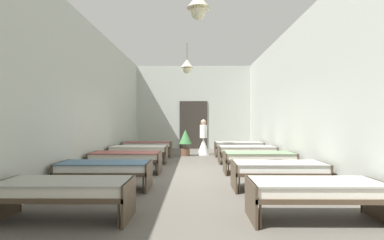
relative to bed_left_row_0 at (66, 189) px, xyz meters
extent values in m
cube|color=#59544C|center=(1.82, 3.80, -0.49)|extent=(6.33, 14.54, 0.10)
cube|color=#B2B7AD|center=(1.82, 10.87, 1.66)|extent=(6.13, 0.20, 4.19)
cube|color=#B2B7AD|center=(-1.15, 3.80, 1.66)|extent=(0.20, 13.94, 4.19)
cube|color=#B2B7AD|center=(4.78, 3.80, 1.66)|extent=(0.20, 13.94, 4.19)
cube|color=#2D2823|center=(1.82, 10.75, 0.76)|extent=(1.40, 0.06, 2.40)
cone|color=beige|center=(1.96, 1.36, 3.29)|extent=(0.44, 0.44, 0.28)
sphere|color=beige|center=(1.96, 1.36, 3.07)|extent=(0.28, 0.28, 0.28)
cylinder|color=brown|center=(1.61, 6.24, 3.46)|extent=(0.02, 0.02, 0.58)
cone|color=beige|center=(1.61, 6.24, 3.02)|extent=(0.44, 0.44, 0.28)
sphere|color=beige|center=(1.61, 6.24, 2.80)|extent=(0.28, 0.28, 0.28)
cylinder|color=#473828|center=(-0.87, 0.36, -0.27)|extent=(0.03, 0.03, 0.34)
cylinder|color=#473828|center=(0.87, -0.36, -0.27)|extent=(0.03, 0.03, 0.34)
cylinder|color=#473828|center=(0.87, 0.36, -0.27)|extent=(0.03, 0.03, 0.34)
cube|color=#473828|center=(0.00, 0.00, -0.06)|extent=(1.90, 0.84, 0.07)
cube|color=#473828|center=(-0.93, 0.00, -0.15)|extent=(0.04, 0.84, 0.57)
cube|color=#473828|center=(0.93, 0.00, -0.15)|extent=(0.04, 0.84, 0.57)
cube|color=silver|center=(0.00, 0.00, 0.04)|extent=(1.82, 0.78, 0.14)
cube|color=#9E9E93|center=(0.00, 0.00, 0.12)|extent=(1.86, 0.82, 0.02)
cylinder|color=#473828|center=(2.76, -0.36, -0.27)|extent=(0.03, 0.03, 0.34)
cylinder|color=#473828|center=(2.76, 0.36, -0.27)|extent=(0.03, 0.03, 0.34)
cylinder|color=#473828|center=(4.50, 0.36, -0.27)|extent=(0.03, 0.03, 0.34)
cube|color=#473828|center=(3.63, 0.00, -0.06)|extent=(1.90, 0.84, 0.07)
cube|color=#473828|center=(2.70, 0.00, -0.15)|extent=(0.04, 0.84, 0.57)
cube|color=#473828|center=(4.56, 0.00, -0.15)|extent=(0.04, 0.84, 0.57)
cube|color=silver|center=(3.63, 0.00, 0.04)|extent=(1.82, 0.78, 0.14)
cube|color=#9E9E93|center=(3.63, 0.00, 0.12)|extent=(1.86, 0.82, 0.02)
cylinder|color=#473828|center=(-0.87, 1.54, -0.27)|extent=(0.03, 0.03, 0.34)
cylinder|color=#473828|center=(-0.87, 2.26, -0.27)|extent=(0.03, 0.03, 0.34)
cylinder|color=#473828|center=(0.87, 1.54, -0.27)|extent=(0.03, 0.03, 0.34)
cylinder|color=#473828|center=(0.87, 2.26, -0.27)|extent=(0.03, 0.03, 0.34)
cube|color=#473828|center=(0.00, 1.90, -0.06)|extent=(1.90, 0.84, 0.07)
cube|color=#473828|center=(-0.93, 1.90, -0.15)|extent=(0.04, 0.84, 0.57)
cube|color=#473828|center=(0.93, 1.90, -0.15)|extent=(0.04, 0.84, 0.57)
cube|color=white|center=(0.00, 1.90, 0.04)|extent=(1.82, 0.78, 0.14)
cube|color=slate|center=(0.00, 1.90, 0.12)|extent=(1.86, 0.82, 0.02)
cylinder|color=#473828|center=(2.76, 1.54, -0.27)|extent=(0.03, 0.03, 0.34)
cylinder|color=#473828|center=(2.76, 2.26, -0.27)|extent=(0.03, 0.03, 0.34)
cylinder|color=#473828|center=(4.50, 1.54, -0.27)|extent=(0.03, 0.03, 0.34)
cylinder|color=#473828|center=(4.50, 2.26, -0.27)|extent=(0.03, 0.03, 0.34)
cube|color=#473828|center=(3.63, 1.90, -0.06)|extent=(1.90, 0.84, 0.07)
cube|color=#473828|center=(2.70, 1.90, -0.15)|extent=(0.04, 0.84, 0.57)
cube|color=#473828|center=(4.56, 1.90, -0.15)|extent=(0.04, 0.84, 0.57)
cube|color=white|center=(3.63, 1.90, 0.04)|extent=(1.82, 0.78, 0.14)
cube|color=#9E9E93|center=(3.63, 1.90, 0.12)|extent=(1.86, 0.82, 0.02)
cylinder|color=#473828|center=(-0.87, 3.44, -0.27)|extent=(0.03, 0.03, 0.34)
cylinder|color=#473828|center=(-0.87, 4.16, -0.27)|extent=(0.03, 0.03, 0.34)
cylinder|color=#473828|center=(0.87, 3.44, -0.27)|extent=(0.03, 0.03, 0.34)
cylinder|color=#473828|center=(0.87, 4.16, -0.27)|extent=(0.03, 0.03, 0.34)
cube|color=#473828|center=(0.00, 3.80, -0.06)|extent=(1.90, 0.84, 0.07)
cube|color=#473828|center=(-0.93, 3.80, -0.15)|extent=(0.04, 0.84, 0.57)
cube|color=#473828|center=(0.93, 3.80, -0.15)|extent=(0.04, 0.84, 0.57)
cube|color=silver|center=(0.00, 3.80, 0.04)|extent=(1.82, 0.78, 0.14)
cube|color=#8C4C47|center=(0.00, 3.80, 0.12)|extent=(1.86, 0.82, 0.02)
cylinder|color=#473828|center=(2.76, 3.44, -0.27)|extent=(0.03, 0.03, 0.34)
cylinder|color=#473828|center=(2.76, 4.16, -0.27)|extent=(0.03, 0.03, 0.34)
cylinder|color=#473828|center=(4.50, 3.44, -0.27)|extent=(0.03, 0.03, 0.34)
cylinder|color=#473828|center=(4.50, 4.16, -0.27)|extent=(0.03, 0.03, 0.34)
cube|color=#473828|center=(3.63, 3.80, -0.06)|extent=(1.90, 0.84, 0.07)
cube|color=#473828|center=(2.70, 3.80, -0.15)|extent=(0.04, 0.84, 0.57)
cube|color=#473828|center=(4.56, 3.80, -0.15)|extent=(0.04, 0.84, 0.57)
cube|color=silver|center=(3.63, 3.80, 0.04)|extent=(1.82, 0.78, 0.14)
cube|color=slate|center=(3.63, 3.80, 0.12)|extent=(1.86, 0.82, 0.02)
cylinder|color=#473828|center=(-0.87, 5.34, -0.27)|extent=(0.03, 0.03, 0.34)
cylinder|color=#473828|center=(-0.87, 6.06, -0.27)|extent=(0.03, 0.03, 0.34)
cylinder|color=#473828|center=(0.87, 5.34, -0.27)|extent=(0.03, 0.03, 0.34)
cylinder|color=#473828|center=(0.87, 6.06, -0.27)|extent=(0.03, 0.03, 0.34)
cube|color=#473828|center=(0.00, 5.70, -0.06)|extent=(1.90, 0.84, 0.07)
cube|color=#473828|center=(-0.93, 5.70, -0.15)|extent=(0.04, 0.84, 0.57)
cube|color=#473828|center=(0.93, 5.70, -0.15)|extent=(0.04, 0.84, 0.57)
cube|color=silver|center=(0.00, 5.70, 0.04)|extent=(1.82, 0.78, 0.14)
cube|color=beige|center=(0.00, 5.70, 0.12)|extent=(1.86, 0.82, 0.02)
cylinder|color=#473828|center=(2.76, 5.34, -0.27)|extent=(0.03, 0.03, 0.34)
cylinder|color=#473828|center=(2.76, 6.06, -0.27)|extent=(0.03, 0.03, 0.34)
cylinder|color=#473828|center=(4.50, 5.34, -0.27)|extent=(0.03, 0.03, 0.34)
cylinder|color=#473828|center=(4.50, 6.06, -0.27)|extent=(0.03, 0.03, 0.34)
cube|color=#473828|center=(3.63, 5.70, -0.06)|extent=(1.90, 0.84, 0.07)
cube|color=#473828|center=(2.70, 5.70, -0.15)|extent=(0.04, 0.84, 0.57)
cube|color=#473828|center=(4.56, 5.70, -0.15)|extent=(0.04, 0.84, 0.57)
cube|color=silver|center=(3.63, 5.70, 0.04)|extent=(1.82, 0.78, 0.14)
cube|color=#9E9E93|center=(3.63, 5.70, 0.12)|extent=(1.86, 0.82, 0.02)
cylinder|color=#473828|center=(-0.87, 7.24, -0.27)|extent=(0.03, 0.03, 0.34)
cylinder|color=#473828|center=(-0.87, 7.96, -0.27)|extent=(0.03, 0.03, 0.34)
cylinder|color=#473828|center=(0.87, 7.24, -0.27)|extent=(0.03, 0.03, 0.34)
cylinder|color=#473828|center=(0.87, 7.96, -0.27)|extent=(0.03, 0.03, 0.34)
cube|color=#473828|center=(0.00, 7.60, -0.06)|extent=(1.90, 0.84, 0.07)
cube|color=#473828|center=(-0.93, 7.60, -0.15)|extent=(0.04, 0.84, 0.57)
cube|color=#473828|center=(0.93, 7.60, -0.15)|extent=(0.04, 0.84, 0.57)
cube|color=white|center=(0.00, 7.60, 0.04)|extent=(1.82, 0.78, 0.14)
cube|color=#8C4C47|center=(0.00, 7.60, 0.12)|extent=(1.86, 0.82, 0.02)
cylinder|color=#473828|center=(2.76, 7.24, -0.27)|extent=(0.03, 0.03, 0.34)
cylinder|color=#473828|center=(2.76, 7.96, -0.27)|extent=(0.03, 0.03, 0.34)
cylinder|color=#473828|center=(4.50, 7.24, -0.27)|extent=(0.03, 0.03, 0.34)
cylinder|color=#473828|center=(4.50, 7.96, -0.27)|extent=(0.03, 0.03, 0.34)
cube|color=#473828|center=(3.63, 7.60, -0.06)|extent=(1.90, 0.84, 0.07)
cube|color=#473828|center=(2.70, 7.60, -0.15)|extent=(0.04, 0.84, 0.57)
cube|color=#473828|center=(4.56, 7.60, -0.15)|extent=(0.04, 0.84, 0.57)
cube|color=white|center=(3.63, 7.60, 0.04)|extent=(1.82, 0.78, 0.14)
cube|color=#9E9E93|center=(3.63, 7.60, 0.12)|extent=(1.86, 0.82, 0.02)
cone|color=white|center=(2.25, 8.14, -0.09)|extent=(0.52, 0.52, 0.70)
cylinder|color=white|center=(2.25, 8.14, 0.54)|extent=(0.30, 0.30, 0.55)
sphere|color=tan|center=(2.25, 8.14, 0.92)|extent=(0.22, 0.22, 0.22)
cone|color=white|center=(2.25, 8.14, 1.00)|extent=(0.18, 0.18, 0.10)
cylinder|color=brown|center=(1.51, 7.75, -0.29)|extent=(0.36, 0.36, 0.29)
cylinder|color=brown|center=(1.51, 7.75, -0.05)|extent=(0.06, 0.06, 0.20)
cone|color=#3D7A42|center=(1.51, 7.75, 0.34)|extent=(0.52, 0.52, 0.58)
camera|label=1|loc=(1.89, -4.35, 1.02)|focal=28.02mm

